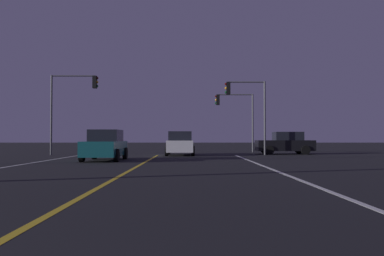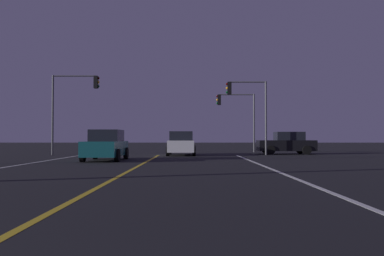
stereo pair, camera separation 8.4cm
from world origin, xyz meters
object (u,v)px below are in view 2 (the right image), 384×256
object	(u,v)px
car_ahead_far	(180,144)
traffic_light_near_left	(74,96)
car_crossing_side	(286,143)
car_oncoming	(105,146)
traffic_light_near_right	(246,100)
traffic_light_far_right	(234,109)

from	to	relation	value
car_ahead_far	traffic_light_near_left	distance (m)	8.55
car_crossing_side	car_oncoming	world-z (taller)	same
traffic_light_near_right	traffic_light_far_right	distance (m)	5.51
car_oncoming	traffic_light_near_right	distance (m)	11.51
traffic_light_near_left	traffic_light_far_right	bearing A→B (deg)	24.08
car_crossing_side	car_ahead_far	size ratio (longest dim) A/B	1.00
car_crossing_side	car_oncoming	xyz separation A→B (m)	(-12.01, -8.26, 0.00)
car_crossing_side	traffic_light_far_right	world-z (taller)	traffic_light_far_right
car_crossing_side	car_oncoming	bearing A→B (deg)	34.51
traffic_light_near_left	traffic_light_far_right	distance (m)	13.49
traffic_light_near_right	traffic_light_near_left	distance (m)	12.54
car_oncoming	traffic_light_near_right	bearing A→B (deg)	127.63
traffic_light_near_left	traffic_light_far_right	size ratio (longest dim) A/B	1.15
car_oncoming	traffic_light_near_left	world-z (taller)	traffic_light_near_left
car_oncoming	traffic_light_far_right	world-z (taller)	traffic_light_far_right
car_oncoming	traffic_light_near_left	bearing A→B (deg)	-150.83
traffic_light_near_left	car_ahead_far	bearing A→B (deg)	-2.92
car_ahead_far	traffic_light_near_left	size ratio (longest dim) A/B	0.74
car_ahead_far	traffic_light_far_right	bearing A→B (deg)	-37.44
traffic_light_near_left	car_crossing_side	bearing A→B (deg)	5.43
car_ahead_far	traffic_light_far_right	world-z (taller)	traffic_light_far_right
car_crossing_side	traffic_light_near_left	distance (m)	16.23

